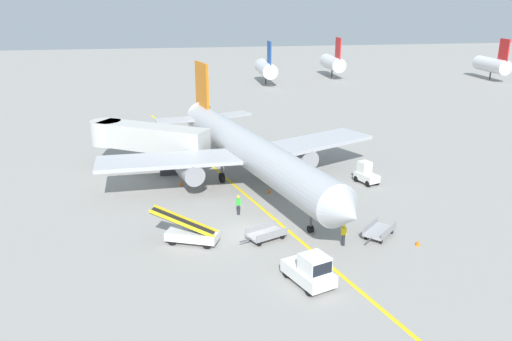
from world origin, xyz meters
TOP-DOWN VIEW (x-y plane):
  - ground_plane at (0.00, 0.00)m, footprint 300.00×300.00m
  - taxi_line_yellow at (1.65, 5.00)m, footprint 20.50×77.48m
  - airliner at (1.51, 11.12)m, footprint 27.88×34.86m
  - jet_bridge at (-8.71, 17.14)m, footprint 12.18×8.95m
  - pushback_tug at (2.53, -8.01)m, footprint 3.04×4.04m
  - baggage_tug_near_wing at (12.74, 9.53)m, footprint 2.05×2.70m
  - belt_loader_forward_hold at (-4.61, -0.87)m, footprint 5.11×3.03m
  - baggage_cart_loaded at (0.97, -1.24)m, footprint 3.75×2.58m
  - baggage_cart_empty_trailing at (9.47, -2.11)m, footprint 3.22×3.24m
  - ground_crew_marshaller at (-0.45, 3.81)m, footprint 0.36×0.24m
  - ground_crew_wing_walker at (6.33, -3.09)m, footprint 0.36×0.24m
  - safety_cone_nose_left at (11.69, -4.00)m, footprint 0.36×0.36m
  - safety_cone_nose_right at (-4.92, 11.84)m, footprint 0.36×0.36m
  - safety_cone_wingtip_left at (7.43, 9.92)m, footprint 0.36×0.36m
  - safety_cone_wingtip_right at (2.96, 8.33)m, footprint 0.36×0.36m
  - distant_aircraft_mid_left at (13.93, 69.66)m, footprint 3.00×10.10m
  - distant_aircraft_mid_right at (29.95, 76.39)m, footprint 3.00×10.10m
  - distant_aircraft_far_right at (62.36, 67.56)m, footprint 3.00×10.10m

SIDE VIEW (x-z plane):
  - ground_plane at x=0.00m, z-range 0.00..0.00m
  - taxi_line_yellow at x=1.65m, z-range 0.00..0.01m
  - safety_cone_nose_left at x=11.69m, z-range 0.00..0.44m
  - safety_cone_nose_right at x=-4.92m, z-range 0.00..0.44m
  - safety_cone_wingtip_left at x=7.43m, z-range 0.00..0.44m
  - safety_cone_wingtip_right at x=2.96m, z-range 0.00..0.44m
  - baggage_cart_loaded at x=0.97m, z-range 0.00..0.94m
  - baggage_cart_empty_trailing at x=9.47m, z-range 0.00..0.94m
  - belt_loader_forward_hold at x=-4.61m, z-range -0.52..2.07m
  - ground_crew_marshaller at x=-0.45m, z-range 0.06..1.76m
  - ground_crew_wing_walker at x=6.33m, z-range 0.06..1.76m
  - baggage_tug_near_wing at x=12.74m, z-range -0.12..1.98m
  - pushback_tug at x=2.53m, z-range -0.11..2.09m
  - distant_aircraft_mid_left at x=13.93m, z-range -1.18..7.62m
  - distant_aircraft_mid_right at x=29.95m, z-range -1.18..7.62m
  - distant_aircraft_far_right at x=62.36m, z-range -1.18..7.62m
  - airliner at x=1.51m, z-range -1.63..8.47m
  - jet_bridge at x=-8.71m, z-range 1.12..5.97m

